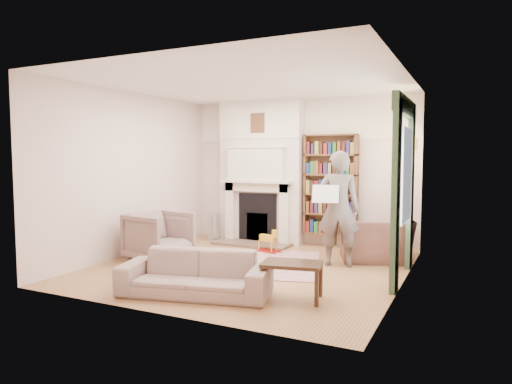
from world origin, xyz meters
The scene contains 25 objects.
floor centered at (0.00, 0.00, 0.00)m, with size 4.50×4.50×0.00m, color brown.
ceiling centered at (0.00, 0.00, 2.80)m, with size 4.50×4.50×0.00m, color white.
wall_back centered at (0.00, 2.25, 1.40)m, with size 4.50×4.50×0.00m, color white.
wall_front centered at (0.00, -2.25, 1.40)m, with size 4.50×4.50×0.00m, color white.
wall_left centered at (-2.25, 0.00, 1.40)m, with size 4.50×4.50×0.00m, color white.
wall_right centered at (2.25, 0.00, 1.40)m, with size 4.50×4.50×0.00m, color white.
fireplace centered at (-0.75, 2.05, 1.39)m, with size 1.70×0.58×2.80m.
bookcase centered at (0.65, 2.12, 1.18)m, with size 1.00×0.24×1.85m, color brown.
window centered at (2.23, 0.40, 1.45)m, with size 0.02×0.90×1.30m, color silver.
curtain_left centered at (2.20, -0.30, 1.20)m, with size 0.07×0.32×2.40m, color #29402B.
curtain_right centered at (2.20, 1.10, 1.20)m, with size 0.07×0.32×2.40m, color #29402B.
pelmet centered at (2.19, 0.40, 2.38)m, with size 0.09×1.70×0.24m, color #29402B.
wall_sconce centered at (2.03, 1.50, 1.90)m, with size 0.20×0.24×0.24m, color gold, non-canonical shape.
rug centered at (-0.34, 0.24, 0.01)m, with size 2.58×1.98×0.01m, color beige.
armchair_reading centered at (1.64, 1.33, 0.36)m, with size 1.11×0.97×0.72m, color brown.
armchair_left centered at (-1.54, -0.21, 0.40)m, with size 0.86×0.88×0.80m, color gray.
sofa centered at (0.02, -1.51, 0.27)m, with size 1.84×0.72×0.54m, color #A19985.
man_reading centered at (1.19, 0.73, 0.90)m, with size 0.65×0.43×1.80m, color #5D524B.
newspaper centered at (1.04, 0.53, 1.14)m, with size 0.40×0.02×0.28m, color white.
coffee_table centered at (1.15, -1.15, 0.23)m, with size 0.70×0.45×0.45m, color #331B12, non-canonical shape.
paraffin_heater centered at (-1.63, 1.69, 0.28)m, with size 0.24×0.24×0.55m, color #A4A7AB.
rocking_horse centered at (-0.20, 1.14, 0.21)m, with size 0.48×0.19×0.42m, color gold, non-canonical shape.
board_game centered at (-0.39, -0.50, 0.03)m, with size 0.33×0.33×0.03m, color #DAC04D.
game_box_lid centered at (-1.10, -0.35, 0.04)m, with size 0.31×0.21×0.05m, color #9E1212.
comic_annuals centered at (0.23, -0.44, 0.02)m, with size 0.62×0.37×0.02m.
Camera 1 is at (3.08, -6.15, 1.71)m, focal length 32.00 mm.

